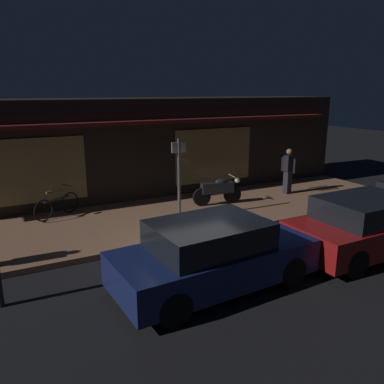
{
  "coord_description": "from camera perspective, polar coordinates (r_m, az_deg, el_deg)",
  "views": [
    {
      "loc": [
        -4.2,
        -7.48,
        3.88
      ],
      "look_at": [
        0.93,
        2.4,
        0.95
      ],
      "focal_mm": 36.28,
      "sensor_mm": 36.0,
      "label": 1
    }
  ],
  "objects": [
    {
      "name": "storefront_building",
      "position": [
        14.64,
        -10.55,
        6.35
      ],
      "size": [
        18.0,
        3.3,
        3.6
      ],
      "color": "black",
      "rests_on": "ground_plane"
    },
    {
      "name": "ground_plane",
      "position": [
        9.42,
        1.73,
        -9.6
      ],
      "size": [
        60.0,
        60.0,
        0.0
      ],
      "primitive_type": "plane",
      "color": "black"
    },
    {
      "name": "bicycle_parked",
      "position": [
        12.4,
        -19.22,
        -1.88
      ],
      "size": [
        1.44,
        0.9,
        0.91
      ],
      "color": "black",
      "rests_on": "sidewalk_slab"
    },
    {
      "name": "sign_post",
      "position": [
        11.25,
        -1.92,
        2.58
      ],
      "size": [
        0.44,
        0.09,
        2.4
      ],
      "color": "#47474C",
      "rests_on": "sidewalk_slab"
    },
    {
      "name": "sidewalk_slab",
      "position": [
        11.92,
        -5.32,
        -3.94
      ],
      "size": [
        18.0,
        4.0,
        0.15
      ],
      "primitive_type": "cube",
      "color": "#8C6047",
      "rests_on": "ground_plane"
    },
    {
      "name": "parked_car_near",
      "position": [
        7.83,
        3.08,
        -9.23
      ],
      "size": [
        4.2,
        2.01,
        1.42
      ],
      "color": "black",
      "rests_on": "ground_plane"
    },
    {
      "name": "parked_car_far",
      "position": [
        10.34,
        24.35,
        -4.51
      ],
      "size": [
        4.12,
        1.82,
        1.42
      ],
      "color": "black",
      "rests_on": "ground_plane"
    },
    {
      "name": "person_bystander",
      "position": [
        14.72,
        13.96,
        3.14
      ],
      "size": [
        0.42,
        0.61,
        1.67
      ],
      "color": "#28232D",
      "rests_on": "sidewalk_slab"
    },
    {
      "name": "motorcycle",
      "position": [
        12.98,
        3.88,
        0.29
      ],
      "size": [
        1.7,
        0.59,
        0.97
      ],
      "color": "black",
      "rests_on": "sidewalk_slab"
    }
  ]
}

